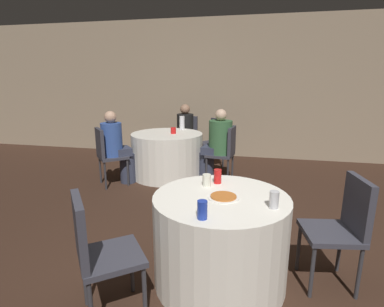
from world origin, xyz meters
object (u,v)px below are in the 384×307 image
table_far (167,155)px  person_green_jacket (216,145)px  bottle_far (182,123)px  chair_far_southwest (107,151)px  soda_can_red (218,176)px  chair_near_southwest (96,247)px  chair_near_east (344,222)px  chair_far_north (187,134)px  chair_far_east (226,149)px  chair_far_northeast (214,138)px  person_black_shirt (184,134)px  soda_can_silver (274,200)px  pizza_plate_near (223,197)px  soda_can_blue (202,210)px  person_blue_shirt (117,148)px  table_near (220,239)px

table_far → person_green_jacket: bearing=-7.1°
bottle_far → chair_far_southwest: bearing=-129.3°
soda_can_red → chair_near_southwest: bearing=-127.8°
person_green_jacket → soda_can_red: bearing=-164.8°
chair_near_east → chair_far_north: bearing=21.7°
person_green_jacket → chair_near_southwest: bearing=-179.9°
table_far → chair_near_east: (2.14, -2.38, 0.18)m
chair_far_east → chair_far_northeast: bearing=26.8°
chair_far_north → person_black_shirt: size_ratio=0.78×
soda_can_silver → soda_can_red: same height
chair_far_north → chair_far_southwest: (-0.86, -1.65, 0.00)m
chair_far_north → person_green_jacket: size_ratio=0.77×
person_green_jacket → person_black_shirt: 1.20m
chair_far_north → chair_far_southwest: 1.86m
person_green_jacket → pizza_plate_near: person_green_jacket is taller
chair_far_east → chair_near_east: bearing=-146.1°
table_far → person_green_jacket: 0.88m
chair_near_southwest → chair_far_north: bearing=147.4°
chair_far_southwest → bottle_far: bottle_far is taller
soda_can_blue → soda_can_silver: size_ratio=1.00×
chair_far_southwest → person_green_jacket: (1.59, 0.55, 0.06)m
chair_far_north → soda_can_red: bearing=113.6°
chair_far_southwest → person_green_jacket: size_ratio=0.77×
chair_near_east → chair_far_northeast: 3.43m
chair_far_southwest → pizza_plate_near: size_ratio=3.69×
soda_can_blue → person_green_jacket: bearing=96.0°
person_green_jacket → soda_can_red: size_ratio=9.52×
table_far → soda_can_silver: (1.59, -2.67, 0.43)m
chair_near_east → chair_near_southwest: size_ratio=1.00×
chair_far_southwest → soda_can_silver: bearing=8.4°
person_blue_shirt → bottle_far: person_blue_shirt is taller
person_black_shirt → bottle_far: size_ratio=4.81×
table_far → chair_far_north: (0.10, 1.00, 0.18)m
soda_can_silver → chair_far_east: bearing=103.2°
chair_far_northeast → soda_can_red: chair_far_northeast is taller
table_near → soda_can_red: (-0.07, 0.29, 0.43)m
soda_can_blue → bottle_far: size_ratio=0.52×
chair_far_southwest → soda_can_blue: chair_far_southwest is taller
person_blue_shirt → soda_can_blue: 2.98m
table_far → table_near: bearing=-64.5°
chair_far_southwest → table_far: bearing=90.0°
chair_far_northeast → soda_can_blue: chair_far_northeast is taller
pizza_plate_near → bottle_far: 3.19m
pizza_plate_near → soda_can_red: size_ratio=1.98×
table_far → chair_near_southwest: 3.15m
chair_near_east → person_green_jacket: (-1.30, 2.28, 0.06)m
chair_near_east → chair_far_northeast: size_ratio=1.00×
chair_far_southwest → person_blue_shirt: (0.13, 0.11, 0.03)m
chair_near_east → soda_can_red: bearing=72.6°
chair_far_southwest → chair_far_north: bearing=111.6°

